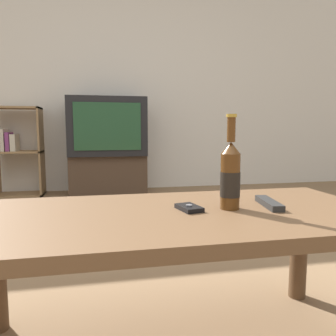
% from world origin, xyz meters
% --- Properties ---
extents(back_wall, '(8.00, 0.05, 2.60)m').
position_xyz_m(back_wall, '(0.00, 3.02, 1.30)').
color(back_wall, silver).
rests_on(back_wall, ground_plane).
extents(coffee_table, '(1.31, 0.60, 0.47)m').
position_xyz_m(coffee_table, '(0.00, 0.00, 0.40)').
color(coffee_table, brown).
rests_on(coffee_table, ground_plane).
extents(tv_stand, '(0.84, 0.39, 0.43)m').
position_xyz_m(tv_stand, '(-0.15, 2.75, 0.22)').
color(tv_stand, '#4C3828').
rests_on(tv_stand, ground_plane).
extents(television, '(0.84, 0.51, 0.63)m').
position_xyz_m(television, '(-0.15, 2.75, 0.75)').
color(television, black).
rests_on(television, tv_stand).
extents(bookshelf, '(0.49, 0.30, 0.96)m').
position_xyz_m(bookshelf, '(-1.13, 2.81, 0.51)').
color(bookshelf, '#99754C').
rests_on(bookshelf, ground_plane).
extents(beer_bottle, '(0.06, 0.06, 0.30)m').
position_xyz_m(beer_bottle, '(0.18, -0.00, 0.57)').
color(beer_bottle, '#563314').
rests_on(beer_bottle, coffee_table).
extents(cell_phone, '(0.08, 0.11, 0.02)m').
position_xyz_m(cell_phone, '(0.05, 0.01, 0.47)').
color(cell_phone, black).
rests_on(cell_phone, coffee_table).
extents(remote_control, '(0.07, 0.18, 0.02)m').
position_xyz_m(remote_control, '(0.32, 0.01, 0.48)').
color(remote_control, '#282828').
rests_on(remote_control, coffee_table).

